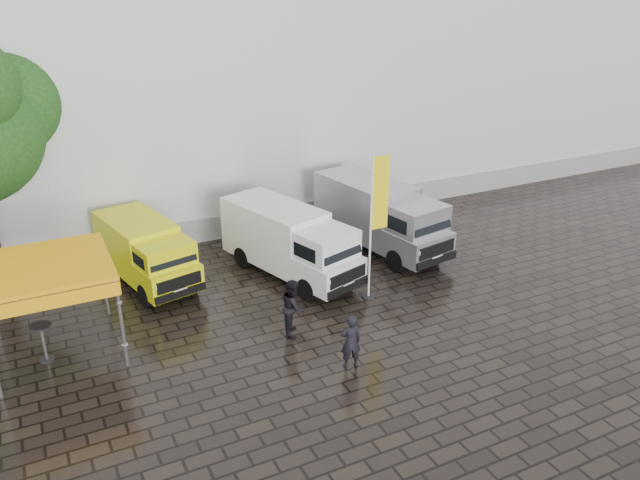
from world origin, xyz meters
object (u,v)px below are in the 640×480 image
at_px(van_silver, 380,218).
at_px(cocktail_table, 44,343).
at_px(person_front, 351,342).
at_px(van_white, 290,244).
at_px(wheelie_bin, 396,200).
at_px(canopy_tent, 46,270).
at_px(flagpole, 376,217).
at_px(van_yellow, 146,254).
at_px(person_tent, 293,307).

height_order(van_silver, cocktail_table, van_silver).
bearing_deg(cocktail_table, person_front, -28.47).
relative_size(van_white, person_front, 3.53).
distance_m(cocktail_table, person_front, 8.78).
bearing_deg(cocktail_table, van_white, 12.80).
xyz_separation_m(van_silver, wheelie_bin, (2.98, 3.43, -0.81)).
height_order(van_white, canopy_tent, canopy_tent).
bearing_deg(wheelie_bin, flagpole, -111.91).
bearing_deg(van_white, canopy_tent, 174.69).
bearing_deg(cocktail_table, canopy_tent, 30.31).
height_order(van_white, van_silver, van_silver).
xyz_separation_m(van_yellow, canopy_tent, (-3.34, -3.42, 1.58)).
bearing_deg(van_yellow, cocktail_table, -148.42).
bearing_deg(person_tent, wheelie_bin, -22.19).
bearing_deg(van_white, van_yellow, 143.36).
xyz_separation_m(cocktail_table, person_front, (7.72, -4.18, 0.25)).
xyz_separation_m(flagpole, person_front, (-2.77, -3.38, -2.09)).
xyz_separation_m(canopy_tent, flagpole, (10.08, -1.04, 0.21)).
relative_size(van_yellow, person_tent, 2.70).
bearing_deg(person_tent, van_white, 3.54).
relative_size(canopy_tent, flagpole, 0.67).
bearing_deg(van_yellow, canopy_tent, -147.05).
height_order(van_silver, person_tent, van_silver).
relative_size(canopy_tent, person_front, 2.10).
height_order(van_yellow, canopy_tent, canopy_tent).
relative_size(wheelie_bin, person_tent, 0.58).
height_order(van_white, person_tent, van_white).
height_order(wheelie_bin, person_front, person_front).
xyz_separation_m(van_silver, person_front, (-5.08, -6.78, -0.51)).
relative_size(canopy_tent, cocktail_table, 2.99).
bearing_deg(person_front, flagpole, -118.00).
bearing_deg(flagpole, person_tent, -163.99).
bearing_deg(van_silver, canopy_tent, -179.60).
distance_m(wheelie_bin, person_front, 13.01).
distance_m(canopy_tent, wheelie_bin, 16.57).
relative_size(flagpole, wheelie_bin, 4.96).
relative_size(van_yellow, canopy_tent, 1.41).
bearing_deg(canopy_tent, person_front, -31.17).
bearing_deg(person_tent, van_yellow, 57.13).
relative_size(cocktail_table, person_front, 0.70).
distance_m(flagpole, person_tent, 4.12).
xyz_separation_m(canopy_tent, person_front, (7.31, -4.42, -1.88)).
height_order(van_yellow, van_white, van_white).
bearing_deg(flagpole, cocktail_table, 175.65).
bearing_deg(wheelie_bin, van_yellow, -153.00).
relative_size(person_front, person_tent, 0.91).
bearing_deg(person_front, van_white, -86.71).
relative_size(van_white, van_silver, 0.95).
bearing_deg(flagpole, van_silver, 55.72).
bearing_deg(canopy_tent, person_tent, -17.03).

